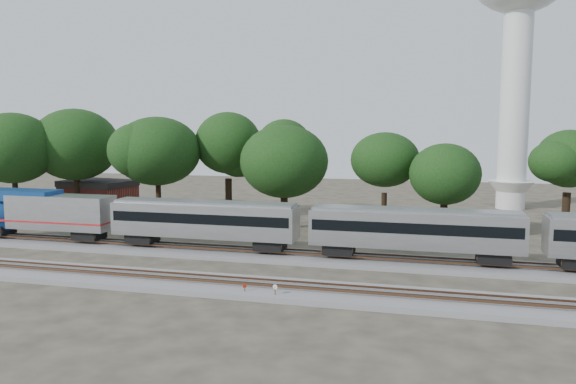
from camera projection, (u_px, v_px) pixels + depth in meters
name	position (u px, v px, depth m)	size (l,w,h in m)	color
ground	(223.00, 273.00, 44.83)	(160.00, 160.00, 0.00)	#383328
track_far	(247.00, 254.00, 50.58)	(160.00, 5.00, 0.73)	slate
track_near	(203.00, 284.00, 40.96)	(160.00, 5.00, 0.73)	slate
switch_stand_red	(245.00, 289.00, 38.47)	(0.28, 0.15, 0.92)	#512D19
switch_stand_white	(275.00, 290.00, 37.68)	(0.34, 0.14, 1.11)	#512D19
switch_lever	(295.00, 297.00, 38.09)	(0.50, 0.30, 0.30)	#512D19
water_tower	(520.00, 1.00, 75.82)	(13.87, 13.87, 38.41)	silver
brick_building	(98.00, 196.00, 75.80)	(9.98, 7.84, 4.31)	maroon
tree_0	(13.00, 148.00, 68.76)	(9.05, 9.05, 12.77)	black
tree_1	(75.00, 145.00, 72.39)	(9.36, 9.36, 13.20)	black
tree_2	(157.00, 151.00, 66.86)	(8.77, 8.77, 12.36)	black
tree_3	(228.00, 143.00, 68.77)	(9.69, 9.69, 13.66)	black
tree_4	(284.00, 162.00, 62.89)	(7.79, 7.79, 10.98)	black
tree_5	(385.00, 160.00, 61.45)	(8.08, 8.08, 11.39)	black
tree_6	(445.00, 174.00, 56.76)	(6.91, 6.91, 9.74)	black
tree_7	(569.00, 159.00, 60.99)	(8.22, 8.22, 11.59)	black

